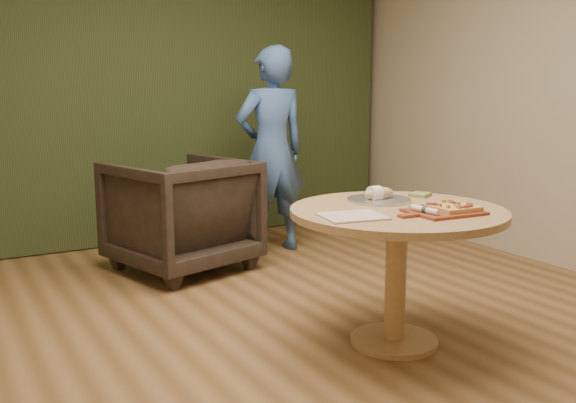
% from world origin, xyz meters
% --- Properties ---
extents(room_shell, '(5.04, 6.04, 2.84)m').
position_xyz_m(room_shell, '(0.00, 0.00, 1.40)').
color(room_shell, olive).
rests_on(room_shell, ground).
extents(curtain, '(4.80, 0.14, 2.78)m').
position_xyz_m(curtain, '(0.00, 2.90, 1.40)').
color(curtain, '#263216').
rests_on(curtain, ground).
extents(pedestal_table, '(1.14, 1.14, 0.75)m').
position_xyz_m(pedestal_table, '(0.43, -0.06, 0.61)').
color(pedestal_table, tan).
rests_on(pedestal_table, ground).
extents(pizza_paddle, '(0.45, 0.30, 0.01)m').
position_xyz_m(pizza_paddle, '(0.54, -0.28, 0.76)').
color(pizza_paddle, brown).
rests_on(pizza_paddle, pedestal_table).
extents(flatbread_pizza, '(0.23, 0.23, 0.04)m').
position_xyz_m(flatbread_pizza, '(0.61, -0.28, 0.78)').
color(flatbread_pizza, '#DFB157').
rests_on(flatbread_pizza, pizza_paddle).
extents(cutlery_roll, '(0.05, 0.20, 0.03)m').
position_xyz_m(cutlery_roll, '(0.43, -0.28, 0.78)').
color(cutlery_roll, white).
rests_on(cutlery_roll, pizza_paddle).
extents(newspaper, '(0.34, 0.30, 0.01)m').
position_xyz_m(newspaper, '(0.09, -0.13, 0.76)').
color(newspaper, white).
rests_on(newspaper, pedestal_table).
extents(serving_tray, '(0.36, 0.36, 0.02)m').
position_xyz_m(serving_tray, '(0.48, 0.16, 0.76)').
color(serving_tray, silver).
rests_on(serving_tray, pedestal_table).
extents(bread_roll, '(0.19, 0.09, 0.09)m').
position_xyz_m(bread_roll, '(0.47, 0.16, 0.79)').
color(bread_roll, tan).
rests_on(bread_roll, serving_tray).
extents(green_packet, '(0.15, 0.14, 0.02)m').
position_xyz_m(green_packet, '(0.79, 0.17, 0.76)').
color(green_packet, '#596D31').
rests_on(green_packet, pedestal_table).
extents(armchair, '(1.12, 1.08, 0.94)m').
position_xyz_m(armchair, '(-0.06, 1.88, 0.47)').
color(armchair, black).
rests_on(armchair, ground).
extents(person_standing, '(0.65, 0.45, 1.71)m').
position_xyz_m(person_standing, '(0.80, 2.04, 0.85)').
color(person_standing, '#3B5E98').
rests_on(person_standing, ground).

